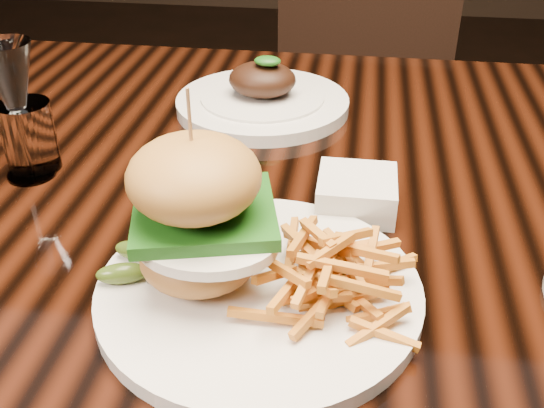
# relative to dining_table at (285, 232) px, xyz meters

# --- Properties ---
(dining_table) EXTENTS (1.60, 0.90, 0.75)m
(dining_table) POSITION_rel_dining_table_xyz_m (0.00, 0.00, 0.00)
(dining_table) COLOR black
(dining_table) RESTS_ON ground
(burger_plate) EXTENTS (0.29, 0.29, 0.19)m
(burger_plate) POSITION_rel_dining_table_xyz_m (-0.01, -0.22, 0.13)
(burger_plate) COLOR silver
(burger_plate) RESTS_ON dining_table
(ramekin) EXTENTS (0.10, 0.10, 0.04)m
(ramekin) POSITION_rel_dining_table_xyz_m (0.08, -0.05, 0.10)
(ramekin) COLOR silver
(ramekin) RESTS_ON dining_table
(wine_glass) EXTENTS (0.06, 0.06, 0.16)m
(wine_glass) POSITION_rel_dining_table_xyz_m (-0.30, -0.04, 0.19)
(wine_glass) COLOR white
(wine_glass) RESTS_ON dining_table
(water_tumbler) EXTENTS (0.06, 0.06, 0.08)m
(water_tumbler) POSITION_rel_dining_table_xyz_m (-0.30, -0.02, 0.12)
(water_tumbler) COLOR white
(water_tumbler) RESTS_ON dining_table
(far_dish) EXTENTS (0.25, 0.25, 0.08)m
(far_dish) POSITION_rel_dining_table_xyz_m (-0.06, 0.19, 0.09)
(far_dish) COLOR silver
(far_dish) RESTS_ON dining_table
(chair_far) EXTENTS (0.49, 0.50, 0.95)m
(chair_far) POSITION_rel_dining_table_xyz_m (0.08, 0.89, -0.13)
(chair_far) COLOR black
(chair_far) RESTS_ON ground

